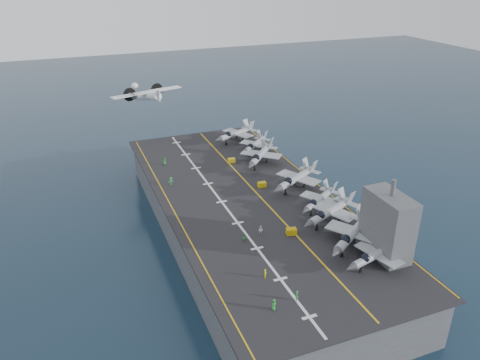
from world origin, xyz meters
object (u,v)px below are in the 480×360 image
object	(u,v)px
fighter_jet_0	(376,254)
tow_cart_a	(291,231)
island_superstructure	(388,218)
transport_plane	(147,96)

from	to	relation	value
fighter_jet_0	tow_cart_a	size ratio (longest dim) A/B	6.74
island_superstructure	tow_cart_a	bearing A→B (deg)	136.08
fighter_jet_0	island_superstructure	bearing A→B (deg)	34.18
tow_cart_a	transport_plane	distance (m)	71.94
fighter_jet_0	transport_plane	world-z (taller)	transport_plane
fighter_jet_0	tow_cart_a	bearing A→B (deg)	121.45
transport_plane	island_superstructure	bearing A→B (deg)	-72.22
island_superstructure	fighter_jet_0	distance (m)	6.83
island_superstructure	fighter_jet_0	bearing A→B (deg)	-145.82
island_superstructure	transport_plane	size ratio (longest dim) A/B	0.58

